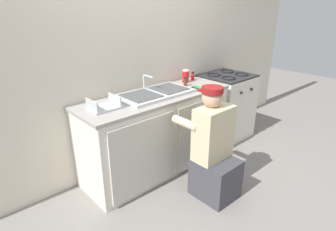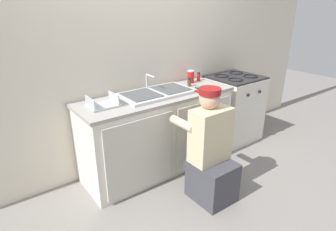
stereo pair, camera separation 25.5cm
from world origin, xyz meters
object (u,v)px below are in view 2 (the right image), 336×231
Objects in this scene: sink_double_basin at (157,93)px; spice_bottle_pepper at (189,82)px; dish_rack_tray at (103,104)px; soda_cup_red at (191,77)px; plumber_person at (211,155)px; cell_phone at (201,88)px; spice_bottle_red at (199,77)px; stove_range at (233,108)px.

spice_bottle_pepper is at bearing 3.32° from sink_double_basin.
dish_rack_tray is 2.67× the size of spice_bottle_pepper.
plumber_person is at bearing -119.62° from soda_cup_red.
plumber_person is at bearing -82.68° from sink_double_basin.
soda_cup_red is 0.29m from cell_phone.
soda_cup_red is 1.09× the size of cell_phone.
spice_bottle_red is 0.75× the size of cell_phone.
spice_bottle_red is at bearing 5.54° from soda_cup_red.
sink_double_basin is at bearing -168.33° from spice_bottle_red.
spice_bottle_red is at bearing 11.67° from sink_double_basin.
sink_double_basin is 7.62× the size of spice_bottle_red.
plumber_person is 10.52× the size of spice_bottle_pepper.
cell_phone is (0.43, 0.61, 0.43)m from plumber_person.
soda_cup_red reaches higher than spice_bottle_pepper.
cell_phone is at bearing -6.35° from dish_rack_tray.
soda_cup_red is at bearing 43.31° from spice_bottle_pepper.
plumber_person is 0.86m from cell_phone.
sink_double_basin is at bearing -176.68° from spice_bottle_pepper.
sink_double_basin reaches higher than soda_cup_red.
plumber_person is at bearing -147.55° from stove_range.
dish_rack_tray is 2.00× the size of cell_phone.
spice_bottle_red is (-0.53, 0.16, 0.49)m from stove_range.
dish_rack_tray is 2.67× the size of spice_bottle_red.
spice_bottle_pepper is (0.48, 0.03, 0.03)m from sink_double_basin.
sink_double_basin is 5.71× the size of cell_phone.
dish_rack_tray reaches higher than cell_phone.
cell_phone is (-0.08, -0.27, -0.07)m from soda_cup_red.
stove_range is at bearing -11.99° from soda_cup_red.
sink_double_basin is 7.62× the size of spice_bottle_pepper.
sink_double_basin is 0.48m from spice_bottle_pepper.
spice_bottle_pepper is (0.39, 0.78, 0.48)m from plumber_person.
sink_double_basin reaches higher than cell_phone.
plumber_person is 1.14m from soda_cup_red.
plumber_person reaches higher than stove_range.
soda_cup_red is (0.12, 0.11, 0.02)m from spice_bottle_pepper.
stove_range is 0.82× the size of plumber_person.
spice_bottle_red is 0.69× the size of soda_cup_red.
spice_bottle_pepper is 1.00× the size of spice_bottle_red.
soda_cup_red reaches higher than cell_phone.
soda_cup_red is at bearing 13.09° from sink_double_basin.
spice_bottle_pepper is 0.69× the size of soda_cup_red.
plumber_person is at bearing -116.46° from spice_bottle_pepper.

